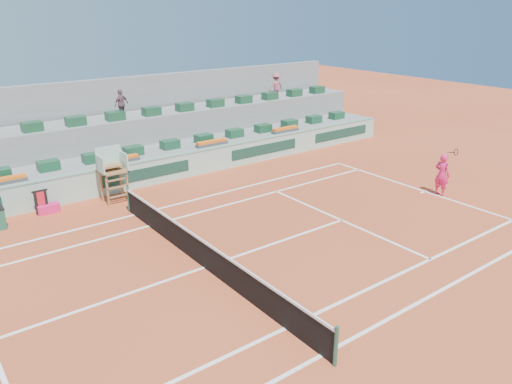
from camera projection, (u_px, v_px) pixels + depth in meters
ground at (204, 268)px, 16.30m from camera, size 90.00×90.00×0.00m
seating_tier_lower at (88, 170)px, 24.10m from camera, size 36.00×4.00×1.20m
seating_tier_upper at (75, 149)px, 25.06m from camera, size 36.00×2.40×2.60m
stadium_back_wall at (63, 125)px, 25.94m from camera, size 36.00×0.40×4.40m
player_bag at (48, 209)px, 20.54m from camera, size 0.86×0.38×0.38m
spectator_mid at (121, 104)px, 25.33m from camera, size 0.96×0.67×1.51m
spectator_right at (276, 86)px, 30.89m from camera, size 1.03×0.60×1.59m
court_lines at (204, 267)px, 16.30m from camera, size 23.89×11.09×0.01m
tennis_net at (204, 253)px, 16.12m from camera, size 0.10×11.97×1.10m
advertising_hoarding at (106, 181)px, 22.45m from camera, size 36.00×0.34×1.26m
umpire_chair at (112, 167)px, 21.37m from camera, size 1.10×0.90×2.40m
seat_row_lower at (93, 158)px, 23.14m from camera, size 32.90×0.60×0.44m
seat_row_upper at (76, 121)px, 24.08m from camera, size 32.90×0.60×0.44m
flower_planters at (66, 170)px, 21.73m from camera, size 26.80×0.36×0.28m
towel_rack at (41, 200)px, 20.32m from camera, size 0.61×0.10×1.03m
tennis_player at (442, 174)px, 22.28m from camera, size 0.51×0.93×2.28m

